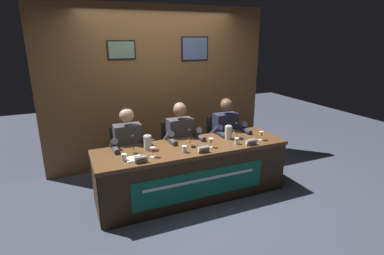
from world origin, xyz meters
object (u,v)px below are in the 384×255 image
at_px(panelist_left, 129,146).
at_px(chair_left, 128,159).
at_px(panelist_center, 182,138).
at_px(nameplate_right, 251,142).
at_px(panelist_right, 228,132).
at_px(water_cup_left, 124,158).
at_px(juice_glass_right, 261,134).
at_px(microphone_left, 135,148).
at_px(juice_glass_left, 153,150).
at_px(document_stack_left, 134,159).
at_px(water_cup_center, 184,149).
at_px(water_pitcher_right_side, 228,132).
at_px(nameplate_center, 204,149).
at_px(conference_table, 195,165).
at_px(microphone_right, 239,133).
at_px(nameplate_left, 141,159).
at_px(water_pitcher_left_side, 148,143).
at_px(chair_center, 177,152).
at_px(microphone_center, 192,141).
at_px(water_cup_right, 237,141).
at_px(chair_right, 221,145).
at_px(juice_glass_center, 211,141).

bearing_deg(panelist_left, chair_left, 90.00).
relative_size(chair_left, panelist_center, 0.73).
bearing_deg(nameplate_right, panelist_right, 87.94).
height_order(water_cup_left, juice_glass_right, juice_glass_right).
distance_m(microphone_left, nameplate_right, 1.53).
xyz_separation_m(juice_glass_left, document_stack_left, (-0.22, 0.03, -0.08)).
bearing_deg(water_cup_center, panelist_center, 71.48).
relative_size(panelist_right, water_pitcher_right_side, 5.81).
bearing_deg(panelist_left, nameplate_center, -39.22).
height_order(conference_table, microphone_right, microphone_right).
bearing_deg(document_stack_left, juice_glass_left, -6.88).
bearing_deg(nameplate_left, water_pitcher_right_side, 13.67).
bearing_deg(water_pitcher_left_side, juice_glass_right, -9.66).
height_order(chair_center, panelist_center, panelist_center).
bearing_deg(nameplate_center, water_cup_center, 156.29).
distance_m(microphone_center, water_cup_right, 0.61).
bearing_deg(water_pitcher_left_side, water_cup_left, -146.00).
height_order(juice_glass_right, water_pitcher_right_side, water_pitcher_right_side).
bearing_deg(water_cup_center, chair_right, 38.51).
distance_m(panelist_right, juice_glass_right, 0.60).
relative_size(nameplate_center, microphone_right, 0.70).
relative_size(panelist_left, nameplate_right, 7.72).
bearing_deg(nameplate_left, microphone_right, 10.40).
height_order(nameplate_right, document_stack_left, nameplate_right).
distance_m(water_pitcher_right_side, document_stack_left, 1.41).
xyz_separation_m(microphone_center, microphone_right, (0.74, 0.02, 0.00)).
distance_m(chair_center, panelist_right, 0.83).
bearing_deg(water_pitcher_right_side, microphone_left, -178.50).
bearing_deg(microphone_right, nameplate_left, -169.60).
xyz_separation_m(chair_center, nameplate_center, (0.04, -0.85, 0.33)).
bearing_deg(panelist_center, panelist_left, 180.00).
distance_m(water_cup_center, water_pitcher_right_side, 0.80).
distance_m(microphone_left, nameplate_center, 0.85).
bearing_deg(chair_right, document_stack_left, -155.65).
height_order(water_cup_center, microphone_center, microphone_center).
relative_size(chair_left, document_stack_left, 3.82).
height_order(chair_center, water_pitcher_right_side, water_pitcher_right_side).
height_order(juice_glass_left, water_cup_right, juice_glass_left).
distance_m(chair_left, panelist_right, 1.55).
xyz_separation_m(juice_glass_center, document_stack_left, (-1.01, 0.01, -0.08)).
xyz_separation_m(panelist_left, water_cup_right, (1.33, -0.55, 0.06)).
relative_size(panelist_center, juice_glass_right, 9.84).
bearing_deg(chair_right, nameplate_center, -130.42).
height_order(nameplate_left, water_cup_left, water_cup_left).
relative_size(conference_table, document_stack_left, 11.03).
bearing_deg(conference_table, microphone_left, 171.57).
xyz_separation_m(microphone_left, water_cup_right, (1.34, -0.20, -0.04)).
xyz_separation_m(juice_glass_right, document_stack_left, (-1.78, 0.03, -0.08)).
bearing_deg(water_cup_right, microphone_left, 171.57).
height_order(water_cup_center, water_pitcher_left_side, water_pitcher_left_side).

